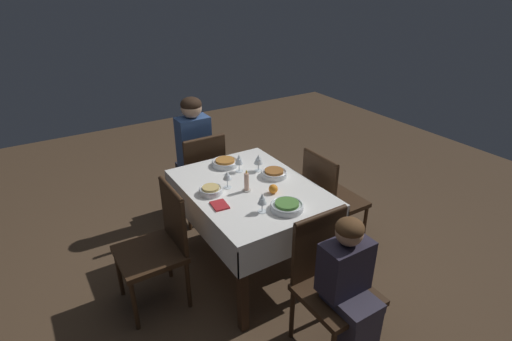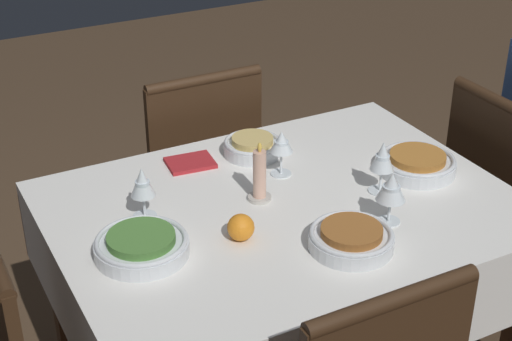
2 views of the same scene
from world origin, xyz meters
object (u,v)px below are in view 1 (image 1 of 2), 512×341
chair_west (201,173)px  bowl_south (211,190)px  bowl_east (287,206)px  orange_fruit (273,189)px  chair_south (159,242)px  wine_glass_west (239,160)px  person_adult_denim (192,150)px  chair_north (329,196)px  wine_glass_east (262,199)px  wine_glass_north (258,160)px  dining_table (250,198)px  wine_glass_south (227,176)px  bowl_west (225,163)px  person_child_dark (351,289)px  chair_east (330,279)px  candle_centerpiece (247,183)px  napkin_red_folded (220,205)px  bowl_north (274,173)px

chair_west → bowl_south: (0.82, -0.28, 0.29)m
bowl_east → orange_fruit: 0.24m
chair_south → wine_glass_west: same height
person_adult_denim → wine_glass_west: person_adult_denim is taller
chair_west → chair_north: 1.23m
wine_glass_east → bowl_south: wine_glass_east is taller
person_adult_denim → wine_glass_north: 0.89m
dining_table → orange_fruit: 0.24m
chair_south → wine_glass_south: chair_south is taller
dining_table → wine_glass_south: size_ratio=9.01×
chair_west → bowl_east: 1.33m
bowl_west → orange_fruit: size_ratio=3.26×
chair_west → person_child_dark: person_child_dark is taller
chair_east → wine_glass_south: size_ratio=6.79×
person_child_dark → chair_east: bearing=90.0°
chair_east → wine_glass_east: 0.66m
chair_south → person_child_dark: person_child_dark is taller
candle_centerpiece → person_child_dark: bearing=5.8°
wine_glass_west → person_adult_denim: bearing=-174.4°
bowl_west → wine_glass_south: 0.39m
chair_west → wine_glass_south: (0.81, -0.13, 0.36)m
person_adult_denim → napkin_red_folded: bearing=75.3°
bowl_east → bowl_south: bearing=-144.3°
wine_glass_east → dining_table: bearing=162.0°
chair_south → bowl_east: (0.46, 0.77, 0.29)m
wine_glass_south → orange_fruit: bearing=44.3°
dining_table → bowl_east: size_ratio=5.32×
chair_south → wine_glass_east: bearing=57.6°
chair_south → orange_fruit: (0.22, 0.82, 0.29)m
dining_table → chair_west: 0.90m
chair_west → wine_glass_west: (0.62, 0.08, 0.36)m
chair_south → person_child_dark: (1.10, 0.78, 0.05)m
wine_glass_north → bowl_north: bearing=19.1°
wine_glass_south → wine_glass_west: bearing=132.2°
bowl_east → bowl_south: size_ratio=1.33×
wine_glass_north → bowl_west: bearing=-141.6°
person_adult_denim → wine_glass_north: bearing=104.2°
dining_table → candle_centerpiece: bearing=-50.2°
person_adult_denim → candle_centerpiece: size_ratio=7.17×
bowl_south → orange_fruit: size_ratio=2.52×
chair_east → bowl_south: 1.05m
dining_table → chair_east: bearing=3.2°
bowl_south → wine_glass_south: 0.16m
dining_table → bowl_west: 0.44m
wine_glass_west → bowl_south: size_ratio=0.88×
wine_glass_east → bowl_north: size_ratio=0.68×
wine_glass_west → bowl_south: (0.21, -0.36, -0.08)m
wine_glass_south → wine_glass_north: (-0.12, 0.35, 0.00)m
chair_north → bowl_west: (-0.52, -0.71, 0.29)m
napkin_red_folded → chair_east: bearing=26.3°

